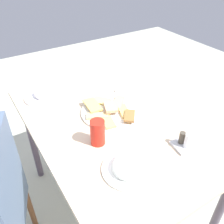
# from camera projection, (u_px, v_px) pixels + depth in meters

# --- Properties ---
(ground_plane) EXTENTS (6.00, 6.00, 0.00)m
(ground_plane) POSITION_uv_depth(u_px,v_px,m) (112.00, 205.00, 1.68)
(ground_plane) COLOR #B1B4A3
(dining_table) EXTENTS (1.17, 0.77, 0.74)m
(dining_table) POSITION_uv_depth(u_px,v_px,m) (112.00, 133.00, 1.30)
(dining_table) COLOR beige
(dining_table) RESTS_ON ground_plane
(pide_platter) EXTENTS (0.33, 0.33, 0.04)m
(pide_platter) POSITION_uv_depth(u_px,v_px,m) (111.00, 111.00, 1.30)
(pide_platter) COLOR white
(pide_platter) RESTS_ON dining_table
(salad_plate_greens) EXTENTS (0.22, 0.22, 0.06)m
(salad_plate_greens) POSITION_uv_depth(u_px,v_px,m) (129.00, 166.00, 0.97)
(salad_plate_greens) COLOR white
(salad_plate_greens) RESTS_ON dining_table
(salad_plate_rice) EXTENTS (0.23, 0.23, 0.06)m
(salad_plate_rice) POSITION_uv_depth(u_px,v_px,m) (44.00, 94.00, 1.42)
(salad_plate_rice) COLOR white
(salad_plate_rice) RESTS_ON dining_table
(soda_can) EXTENTS (0.07, 0.07, 0.12)m
(soda_can) POSITION_uv_depth(u_px,v_px,m) (98.00, 132.00, 1.08)
(soda_can) COLOR red
(soda_can) RESTS_ON dining_table
(paper_napkin) EXTENTS (0.20, 0.20, 0.00)m
(paper_napkin) POSITION_uv_depth(u_px,v_px,m) (116.00, 83.00, 1.56)
(paper_napkin) COLOR white
(paper_napkin) RESTS_ON dining_table
(fork) EXTENTS (0.16, 0.08, 0.00)m
(fork) POSITION_uv_depth(u_px,v_px,m) (119.00, 82.00, 1.57)
(fork) COLOR silver
(fork) RESTS_ON paper_napkin
(spoon) EXTENTS (0.18, 0.10, 0.00)m
(spoon) POSITION_uv_depth(u_px,v_px,m) (114.00, 84.00, 1.55)
(spoon) COLOR silver
(spoon) RESTS_ON paper_napkin
(condiment_caddy) EXTENTS (0.10, 0.10, 0.08)m
(condiment_caddy) POSITION_uv_depth(u_px,v_px,m) (184.00, 143.00, 1.08)
(condiment_caddy) COLOR #B2B2B7
(condiment_caddy) RESTS_ON dining_table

